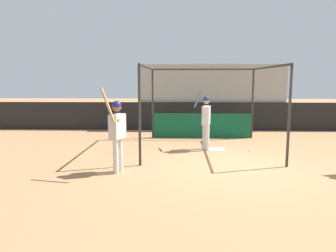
{
  "coord_description": "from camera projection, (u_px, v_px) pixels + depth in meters",
  "views": [
    {
      "loc": [
        -1.43,
        -8.07,
        2.23
      ],
      "look_at": [
        -1.74,
        0.86,
        0.95
      ],
      "focal_mm": 35.0,
      "sensor_mm": 36.0,
      "label": 1
    }
  ],
  "objects": [
    {
      "name": "baseball",
      "position": [
        250.0,
        150.0,
        10.23
      ],
      "size": [
        0.07,
        0.07,
        0.07
      ],
      "color": "white",
      "rests_on": "ground"
    },
    {
      "name": "ground_plane",
      "position": [
        236.0,
        168.0,
        8.25
      ],
      "size": [
        60.0,
        60.0,
        0.0
      ],
      "primitive_type": "plane",
      "color": "#A8754C"
    },
    {
      "name": "batting_cage",
      "position": [
        204.0,
        109.0,
        11.54
      ],
      "size": [
        3.84,
        4.23,
        2.63
      ],
      "color": "#282828",
      "rests_on": "ground"
    },
    {
      "name": "bleacher_section",
      "position": [
        209.0,
        95.0,
        15.9
      ],
      "size": [
        6.5,
        3.2,
        2.9
      ],
      "color": "#9E9E99",
      "rests_on": "ground"
    },
    {
      "name": "player_batter",
      "position": [
        206.0,
        118.0,
        10.3
      ],
      "size": [
        0.57,
        0.96,
        1.87
      ],
      "rotation": [
        0.0,
        0.0,
        1.36
      ],
      "color": "silver",
      "rests_on": "ground"
    },
    {
      "name": "player_waiting",
      "position": [
        117.0,
        130.0,
        7.74
      ],
      "size": [
        0.54,
        0.81,
        2.03
      ],
      "rotation": [
        0.0,
        0.0,
        -1.95
      ],
      "color": "silver",
      "rests_on": "ground"
    },
    {
      "name": "outfield_wall",
      "position": [
        212.0,
        116.0,
        14.37
      ],
      "size": [
        24.0,
        0.12,
        1.22
      ],
      "color": "black",
      "rests_on": "ground"
    },
    {
      "name": "home_plate",
      "position": [
        217.0,
        149.0,
        10.42
      ],
      "size": [
        0.44,
        0.44,
        0.02
      ],
      "color": "white",
      "rests_on": "ground"
    }
  ]
}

